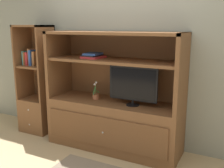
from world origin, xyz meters
name	(u,v)px	position (x,y,z in m)	size (l,w,h in m)	color
ground_plane	(100,159)	(0.00, 0.00, 0.00)	(8.00, 8.00, 0.00)	tan
painted_rear_wall	(125,45)	(0.00, 0.75, 1.40)	(6.00, 0.10, 2.80)	gray
media_console	(114,113)	(0.00, 0.41, 0.50)	(1.84, 0.62, 1.59)	brown
tv_monitor	(133,85)	(0.30, 0.35, 0.93)	(0.65, 0.17, 0.50)	black
potted_plant	(96,95)	(-0.27, 0.38, 0.72)	(0.08, 0.10, 0.26)	#B26642
magazine_stack	(93,56)	(-0.31, 0.39, 1.27)	(0.27, 0.30, 0.07)	red
bookshelf_tall	(38,98)	(-1.36, 0.41, 0.54)	(0.50, 0.42, 1.67)	brown
upright_book_row	(31,58)	(-1.43, 0.40, 1.17)	(0.23, 0.18, 0.26)	teal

